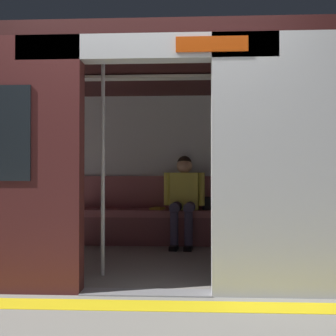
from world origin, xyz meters
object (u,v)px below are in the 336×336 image
(handbag, at_px, (212,203))
(book, at_px, (157,208))
(grab_pole_door, at_px, (103,167))
(bench_seat, at_px, (163,218))
(person_seated, at_px, (184,194))
(train_car, at_px, (151,128))

(handbag, distance_m, book, 0.75)
(book, height_order, grab_pole_door, grab_pole_door)
(bench_seat, height_order, book, book)
(person_seated, height_order, grab_pole_door, grab_pole_door)
(train_car, height_order, handbag, train_car)
(handbag, relative_size, book, 1.18)
(train_car, xyz_separation_m, bench_seat, (-0.07, -1.01, -1.10))
(bench_seat, bearing_deg, book, -24.25)
(train_car, height_order, grab_pole_door, train_car)
(book, relative_size, grab_pole_door, 0.11)
(bench_seat, relative_size, person_seated, 2.02)
(person_seated, xyz_separation_m, book, (0.36, -0.09, -0.20))
(book, bearing_deg, train_car, 107.65)
(bench_seat, distance_m, book, 0.15)
(bench_seat, bearing_deg, handbag, -176.67)
(bench_seat, distance_m, handbag, 0.70)
(train_car, distance_m, bench_seat, 1.49)
(train_car, bearing_deg, book, -89.90)
(handbag, bearing_deg, person_seated, 13.30)
(grab_pole_door, bearing_deg, person_seated, -114.58)
(person_seated, relative_size, handbag, 4.59)
(book, bearing_deg, grab_pole_door, 94.85)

